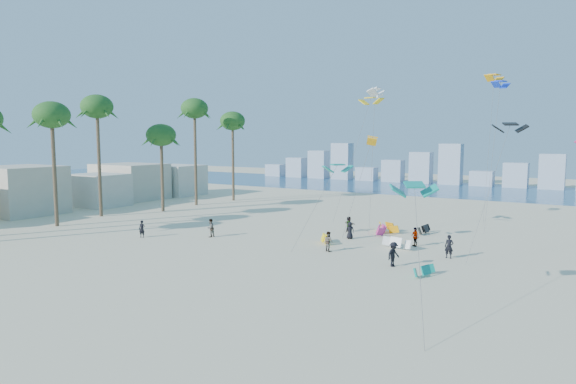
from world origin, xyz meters
The scene contains 10 objects.
ground centered at (0.00, 0.00, 0.00)m, with size 220.00×220.00×0.00m, color beige.
ocean centered at (0.00, 72.00, 0.01)m, with size 220.00×220.00×0.00m, color navy.
kitesurfer_near centered at (-9.46, 9.57, 0.82)m, with size 0.60×0.39×1.65m, color black.
kitesurfer_mid centered at (8.37, 13.80, 0.84)m, with size 0.82×0.64×1.68m, color gray.
kitesurfers_far centered at (8.97, 16.60, 0.86)m, with size 22.32×12.06×1.86m.
grounded_kites centered at (11.33, 20.51, 0.42)m, with size 12.87×17.95×0.90m.
flying_kites centered at (14.59, 25.49, 11.53)m, with size 27.31×42.04×17.21m.
palm_row centered at (-21.81, 16.16, 11.68)m, with size 7.67×44.80×15.07m.
beachfront_buildings centered at (-33.69, 20.82, 2.67)m, with size 11.50×43.00×6.00m.
distant_skyline centered at (-1.19, 82.00, 3.09)m, with size 85.00×3.00×8.40m.
Camera 1 is at (27.18, -22.69, 9.39)m, focal length 30.98 mm.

